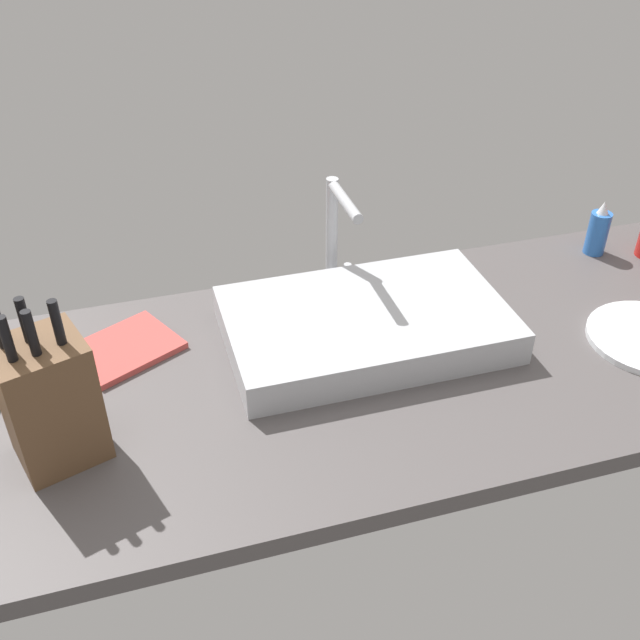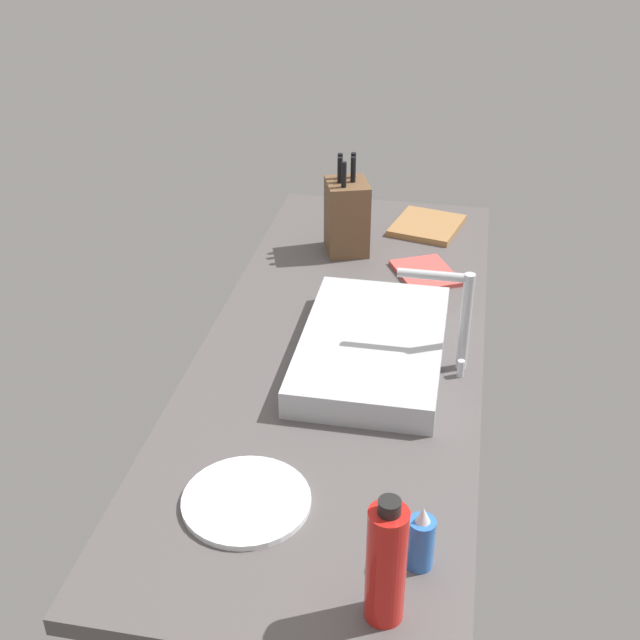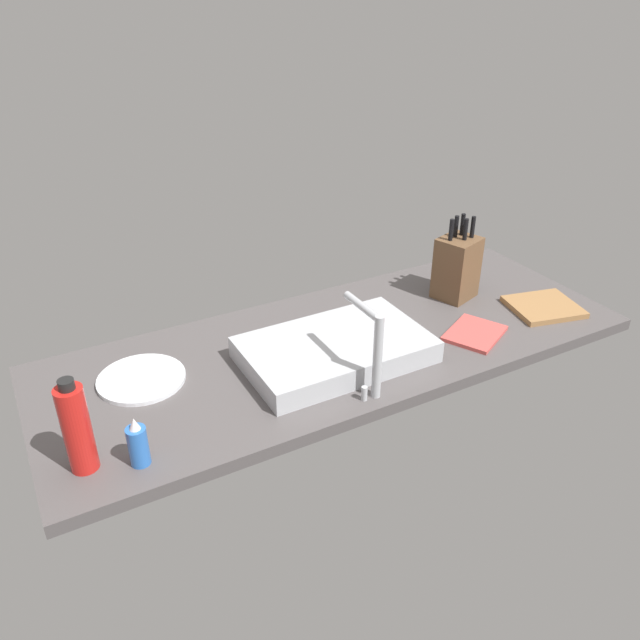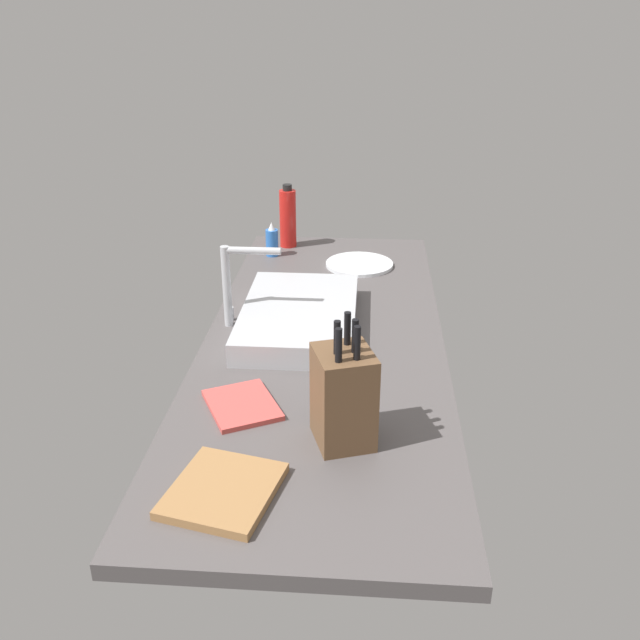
% 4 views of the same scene
% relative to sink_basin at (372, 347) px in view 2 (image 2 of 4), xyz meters
% --- Properties ---
extents(countertop_slab, '(1.74, 0.65, 0.04)m').
position_rel_sink_basin_xyz_m(countertop_slab, '(-0.06, -0.07, -0.05)').
color(countertop_slab, '#514C4C').
rests_on(countertop_slab, ground).
extents(sink_basin, '(0.51, 0.31, 0.06)m').
position_rel_sink_basin_xyz_m(sink_basin, '(0.00, 0.00, 0.00)').
color(sink_basin, '#B7BABF').
rests_on(sink_basin, countertop_slab).
extents(faucet, '(0.06, 0.16, 0.23)m').
position_rel_sink_basin_xyz_m(faucet, '(-0.00, 0.18, 0.11)').
color(faucet, '#B7BABF').
rests_on(faucet, countertop_slab).
extents(knife_block, '(0.15, 0.15, 0.28)m').
position_rel_sink_basin_xyz_m(knife_block, '(-0.54, -0.15, 0.07)').
color(knife_block, brown).
rests_on(knife_block, countertop_slab).
extents(cutting_board, '(0.25, 0.23, 0.02)m').
position_rel_sink_basin_xyz_m(cutting_board, '(-0.74, 0.07, -0.02)').
color(cutting_board, '#9E7042').
rests_on(cutting_board, countertop_slab).
extents(soap_bottle, '(0.05, 0.05, 0.12)m').
position_rel_sink_basin_xyz_m(soap_bottle, '(0.59, 0.16, 0.02)').
color(soap_bottle, blue).
rests_on(soap_bottle, countertop_slab).
extents(water_bottle, '(0.06, 0.06, 0.23)m').
position_rel_sink_basin_xyz_m(water_bottle, '(0.70, 0.11, 0.08)').
color(water_bottle, red).
rests_on(water_bottle, countertop_slab).
extents(dinner_plate, '(0.23, 0.23, 0.01)m').
position_rel_sink_basin_xyz_m(dinner_plate, '(0.51, -0.16, -0.03)').
color(dinner_plate, white).
rests_on(dinner_plate, countertop_slab).
extents(dish_towel, '(0.22, 0.21, 0.01)m').
position_rel_sink_basin_xyz_m(dish_towel, '(-0.43, 0.09, -0.03)').
color(dish_towel, '#CC4C47').
rests_on(dish_towel, countertop_slab).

